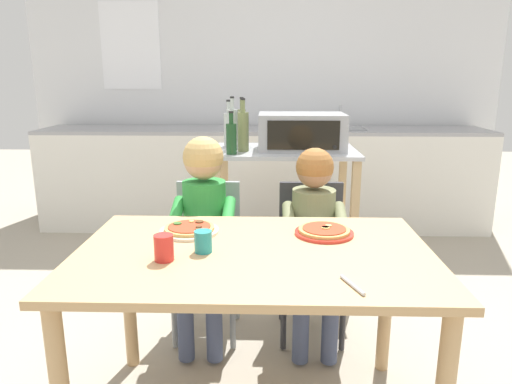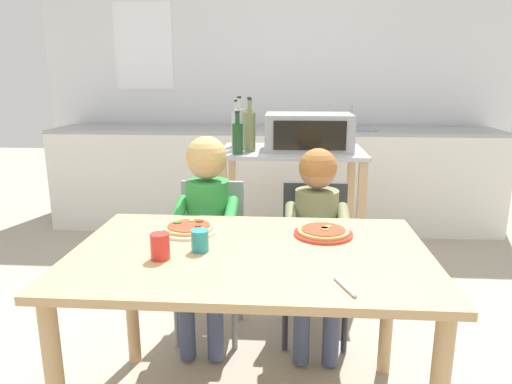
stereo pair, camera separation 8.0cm
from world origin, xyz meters
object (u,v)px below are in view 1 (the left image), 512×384
bottle_brown_beer (243,131)px  child_in_olive_shirt (314,224)px  toaster_oven (301,132)px  dining_chair_left (207,247)px  pizza_plate_cream (189,229)px  drinking_cup_teal (203,242)px  dining_table (254,275)px  pizza_plate_red_rimmed (324,231)px  drinking_cup_red (164,248)px  bottle_tall_green_wine (232,128)px  dining_chair_right (311,248)px  bottle_slim_sauce (242,127)px  bottle_dark_olive_oil (231,137)px  bottle_squat_spirits (229,128)px  child_in_green_shirt (203,214)px  kitchen_island_cart (284,194)px  serving_spoon (352,285)px

bottle_brown_beer → child_in_olive_shirt: bearing=-61.3°
toaster_oven → dining_chair_left: 1.02m
pizza_plate_cream → drinking_cup_teal: (0.09, -0.22, 0.03)m
dining_table → pizza_plate_red_rimmed: pizza_plate_red_rimmed is taller
pizza_plate_red_rimmed → drinking_cup_red: drinking_cup_red is taller
pizza_plate_cream → dining_table: bearing=-35.9°
bottle_tall_green_wine → dining_chair_right: bearing=-55.7°
bottle_brown_beer → drinking_cup_red: bearing=-98.1°
bottle_tall_green_wine → pizza_plate_cream: 1.24m
bottle_brown_beer → pizza_plate_red_rimmed: size_ratio=1.39×
bottle_brown_beer → dining_table: (0.11, -1.32, -0.40)m
bottle_slim_sauce → dining_table: bottle_slim_sauce is taller
bottle_dark_olive_oil → dining_table: bearing=-81.6°
bottle_dark_olive_oil → drinking_cup_teal: (-0.01, -1.23, -0.23)m
bottle_squat_spirits → dining_chair_right: size_ratio=0.39×
dining_table → drinking_cup_red: 0.36m
toaster_oven → child_in_green_shirt: (-0.54, -0.78, -0.33)m
toaster_oven → child_in_olive_shirt: size_ratio=0.55×
dining_table → drinking_cup_red: size_ratio=14.14×
bottle_tall_green_wine → drinking_cup_teal: 1.45m
kitchen_island_cart → dining_chair_left: bearing=-122.2°
child_in_olive_shirt → pizza_plate_cream: 0.69m
toaster_oven → bottle_brown_beer: 0.38m
bottle_brown_beer → bottle_slim_sauce: (-0.02, 0.19, 0.00)m
bottle_squat_spirits → bottle_brown_beer: bearing=-63.9°
bottle_tall_green_wine → bottle_slim_sauce: (0.06, 0.10, 0.00)m
pizza_plate_cream → bottle_slim_sauce: bearing=83.7°
toaster_oven → bottle_slim_sauce: size_ratio=1.66×
bottle_slim_sauce → dining_chair_right: bottle_slim_sauce is taller
bottle_slim_sauce → bottle_squat_spirits: (-0.09, 0.03, -0.01)m
bottle_dark_olive_oil → serving_spoon: (0.49, -1.50, -0.26)m
kitchen_island_cart → drinking_cup_red: size_ratio=9.90×
toaster_oven → dining_chair_right: bearing=-88.3°
bottle_tall_green_wine → toaster_oven: bearing=-2.3°
dining_table → pizza_plate_red_rimmed: size_ratio=5.53×
toaster_oven → dining_chair_left: toaster_oven is taller
bottle_dark_olive_oil → serving_spoon: bottle_dark_olive_oil is taller
dining_chair_right → drinking_cup_teal: (-0.47, -0.74, 0.30)m
kitchen_island_cart → bottle_squat_spirits: 0.59m
bottle_dark_olive_oil → bottle_slim_sauce: bearing=81.1°
toaster_oven → pizza_plate_cream: bearing=-114.4°
dining_chair_left → bottle_dark_olive_oil: bearing=78.6°
bottle_dark_olive_oil → bottle_slim_sauce: 0.31m
bottle_dark_olive_oil → bottle_tall_green_wine: bearing=92.5°
child_in_green_shirt → bottle_brown_beer: bearing=77.1°
drinking_cup_red → drinking_cup_teal: size_ratio=1.16×
dining_chair_left → serving_spoon: dining_chair_left is taller
bottle_brown_beer → child_in_olive_shirt: size_ratio=0.33×
bottle_tall_green_wine → drinking_cup_red: bottle_tall_green_wine is taller
dining_table → child_in_green_shirt: size_ratio=1.25×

